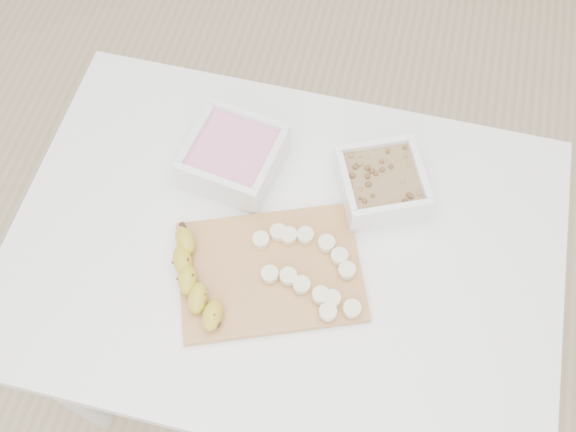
% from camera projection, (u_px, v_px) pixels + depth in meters
% --- Properties ---
extents(ground, '(3.50, 3.50, 0.00)m').
position_uv_depth(ground, '(286.00, 354.00, 1.83)').
color(ground, '#C6AD89').
rests_on(ground, ground).
extents(table, '(1.00, 0.70, 0.75)m').
position_uv_depth(table, '(284.00, 266.00, 1.25)').
color(table, white).
rests_on(table, ground).
extents(bowl_yogurt, '(0.19, 0.19, 0.08)m').
position_uv_depth(bowl_yogurt, '(234.00, 156.00, 1.20)').
color(bowl_yogurt, white).
rests_on(bowl_yogurt, table).
extents(bowl_granola, '(0.20, 0.20, 0.07)m').
position_uv_depth(bowl_granola, '(381.00, 183.00, 1.18)').
color(bowl_granola, white).
rests_on(bowl_granola, table).
extents(cutting_board, '(0.38, 0.33, 0.01)m').
position_uv_depth(cutting_board, '(270.00, 271.00, 1.13)').
color(cutting_board, tan).
rests_on(cutting_board, table).
extents(banana, '(0.13, 0.20, 0.03)m').
position_uv_depth(banana, '(196.00, 280.00, 1.10)').
color(banana, gold).
rests_on(banana, cutting_board).
extents(banana_slices, '(0.21, 0.16, 0.02)m').
position_uv_depth(banana_slices, '(310.00, 268.00, 1.12)').
color(banana_slices, beige).
rests_on(banana_slices, cutting_board).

